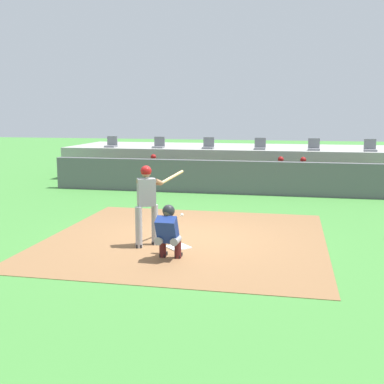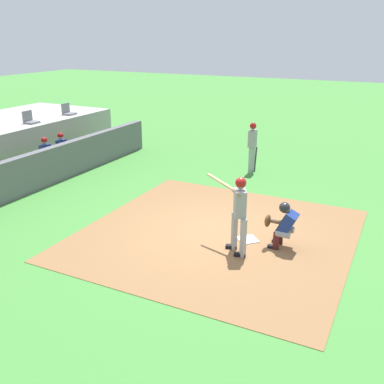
% 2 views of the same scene
% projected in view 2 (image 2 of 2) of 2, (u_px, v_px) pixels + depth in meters
% --- Properties ---
extents(ground_plane, '(80.00, 80.00, 0.00)m').
position_uv_depth(ground_plane, '(217.00, 234.00, 10.88)').
color(ground_plane, '#428438').
extents(dirt_infield, '(6.40, 6.40, 0.01)m').
position_uv_depth(dirt_infield, '(217.00, 234.00, 10.88)').
color(dirt_infield, olive).
rests_on(dirt_infield, ground).
extents(home_plate, '(0.62, 0.62, 0.02)m').
position_uv_depth(home_plate, '(248.00, 239.00, 10.53)').
color(home_plate, white).
rests_on(home_plate, dirt_infield).
extents(batter_at_plate, '(0.84, 1.28, 1.80)m').
position_uv_depth(batter_at_plate, '(239.00, 210.00, 9.62)').
color(batter_at_plate, '#99999E').
rests_on(batter_at_plate, ground).
extents(catcher_crouched, '(0.49, 1.50, 1.13)m').
position_uv_depth(catcher_crouched, '(283.00, 224.00, 9.99)').
color(catcher_crouched, gray).
rests_on(catcher_crouched, ground).
extents(on_deck_batter, '(0.58, 0.23, 1.79)m').
position_uv_depth(on_deck_batter, '(252.00, 144.00, 15.45)').
color(on_deck_batter, '#99999E').
rests_on(on_deck_batter, ground).
extents(dugout_wall, '(13.00, 0.30, 1.20)m').
position_uv_depth(dugout_wall, '(23.00, 176.00, 13.40)').
color(dugout_wall, '#59595E').
rests_on(dugout_wall, ground).
extents(dugout_bench, '(11.80, 0.44, 0.45)m').
position_uv_depth(dugout_bench, '(1.00, 182.00, 13.95)').
color(dugout_bench, olive).
rests_on(dugout_bench, ground).
extents(dugout_player_1, '(0.49, 0.70, 1.30)m').
position_uv_depth(dugout_player_1, '(48.00, 155.00, 15.40)').
color(dugout_player_1, '#939399').
rests_on(dugout_player_1, ground).
extents(dugout_player_2, '(0.49, 0.70, 1.30)m').
position_uv_depth(dugout_player_2, '(64.00, 150.00, 16.08)').
color(dugout_player_2, '#939399').
rests_on(dugout_player_2, ground).
extents(stadium_seat_4, '(0.46, 0.46, 0.48)m').
position_uv_depth(stadium_seat_4, '(30.00, 120.00, 17.02)').
color(stadium_seat_4, slate).
rests_on(stadium_seat_4, stands_platform).
extents(stadium_seat_5, '(0.46, 0.46, 0.48)m').
position_uv_depth(stadium_seat_5, '(68.00, 111.00, 18.84)').
color(stadium_seat_5, slate).
rests_on(stadium_seat_5, stands_platform).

